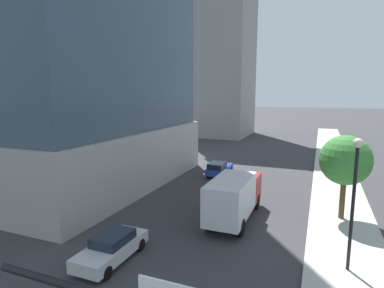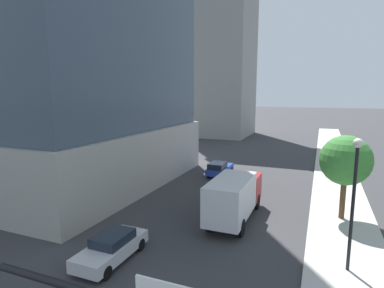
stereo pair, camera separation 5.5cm
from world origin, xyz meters
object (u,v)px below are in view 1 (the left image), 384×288
(street_tree, at_px, (345,161))
(car_blue, at_px, (219,168))
(car_silver, at_px, (112,247))
(street_lamp, at_px, (354,187))
(construction_building, at_px, (219,37))
(box_truck, at_px, (234,195))

(street_tree, bearing_deg, car_blue, 144.24)
(car_silver, bearing_deg, street_tree, 42.46)
(street_lamp, bearing_deg, street_tree, 89.57)
(construction_building, height_order, street_lamp, construction_building)
(street_tree, xyz_separation_m, car_blue, (-11.22, 8.08, -3.39))
(street_tree, distance_m, car_silver, 15.59)
(street_lamp, height_order, car_silver, street_lamp)
(car_blue, height_order, box_truck, box_truck)
(street_tree, distance_m, box_truck, 7.69)
(car_blue, bearing_deg, box_truck, -67.70)
(street_tree, relative_size, box_truck, 0.78)
(construction_building, relative_size, box_truck, 5.82)
(street_tree, bearing_deg, car_silver, -137.54)
(car_blue, bearing_deg, street_lamp, -53.30)
(construction_building, distance_m, box_truck, 48.03)
(construction_building, bearing_deg, car_blue, -72.13)
(construction_building, relative_size, street_tree, 7.49)
(car_silver, height_order, car_blue, car_blue)
(construction_building, xyz_separation_m, car_silver, (10.09, -49.65, -18.72))
(car_blue, xyz_separation_m, box_truck, (4.48, -10.91, 1.02))
(street_lamp, bearing_deg, construction_building, 114.67)
(car_blue, bearing_deg, construction_building, 107.87)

